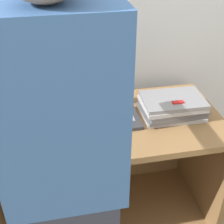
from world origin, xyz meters
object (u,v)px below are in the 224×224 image
(laptop_open, at_px, (107,109))
(laptop_stack_left, at_px, (39,124))
(laptop_stack_right, at_px, (172,106))
(person, at_px, (67,186))

(laptop_open, bearing_deg, laptop_stack_left, -171.48)
(laptop_open, xyz_separation_m, laptop_stack_right, (0.35, -0.06, 0.01))
(laptop_open, height_order, laptop_stack_left, laptop_open)
(laptop_stack_left, relative_size, laptop_stack_right, 0.98)
(laptop_open, relative_size, laptop_stack_left, 0.97)
(laptop_open, xyz_separation_m, person, (-0.25, -0.60, 0.08))
(laptop_stack_left, distance_m, laptop_stack_right, 0.71)
(laptop_stack_left, xyz_separation_m, laptop_stack_right, (0.71, -0.00, 0.02))
(laptop_open, relative_size, laptop_stack_right, 0.95)
(laptop_stack_right, bearing_deg, person, -138.04)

